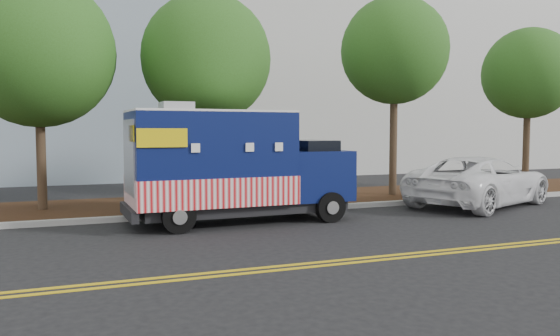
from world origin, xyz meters
name	(u,v)px	position (x,y,z in m)	size (l,w,h in m)	color
ground	(267,222)	(0.00, 0.00, 0.00)	(120.00, 120.00, 0.00)	black
curb	(251,212)	(0.00, 1.40, 0.07)	(120.00, 0.18, 0.15)	#9E9E99
mulch_strip	(230,202)	(0.00, 3.50, 0.07)	(120.00, 4.00, 0.15)	black
centerline_near	(349,259)	(0.00, -4.45, 0.01)	(120.00, 0.10, 0.01)	gold
centerline_far	(356,262)	(0.00, -4.70, 0.01)	(120.00, 0.10, 0.01)	gold
tree_a	(38,52)	(-5.51, 3.48, 4.55)	(4.21, 4.21, 6.67)	#38281C
tree_b	(206,59)	(-0.76, 3.40, 4.57)	(3.98, 3.98, 6.58)	#38281C
tree_c	(395,51)	(5.70, 2.93, 5.09)	(3.67, 3.67, 6.94)	#38281C
tree_d	(528,74)	(12.17, 3.40, 4.60)	(3.55, 3.55, 6.39)	#38281C
sign_post	(147,174)	(-2.83, 1.74, 1.20)	(0.06, 0.06, 2.40)	#473828
food_truck	(230,169)	(-0.94, 0.26, 1.39)	(5.90, 2.39, 3.07)	black
white_car	(480,181)	(7.32, 0.45, 0.78)	(2.59, 5.61, 1.56)	white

